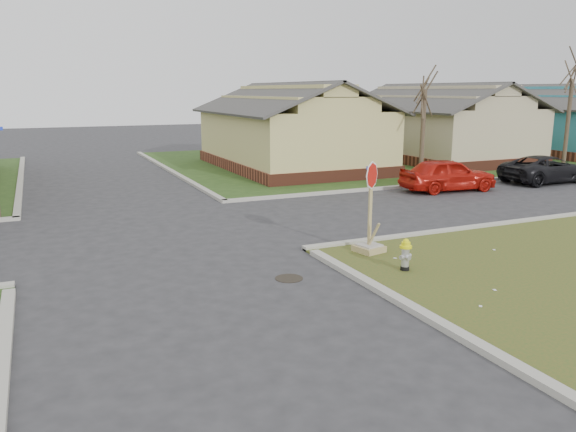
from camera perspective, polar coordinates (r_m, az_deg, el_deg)
name	(u,v)px	position (r m, az deg, el deg)	size (l,w,h in m)	color
ground	(189,285)	(12.66, -10.03, -6.93)	(120.00, 120.00, 0.00)	#2C2C2E
verge_far_right	(446,155)	(38.86, 15.73, 5.99)	(37.00, 19.00, 0.05)	#254217
curbs	(147,234)	(17.36, -14.15, -1.76)	(80.00, 40.00, 0.12)	#AAA79A
manhole	(289,278)	(12.89, 0.10, -6.35)	(0.64, 0.64, 0.01)	black
side_house_yellow	(291,128)	(30.96, 0.29, 8.90)	(7.60, 11.60, 4.70)	brown
side_house_tan	(438,124)	(36.26, 15.01, 9.02)	(7.60, 11.60, 4.70)	brown
side_house_teal	(555,120)	(43.26, 25.48, 8.75)	(7.60, 11.60, 4.70)	brown
tree_mid_right	(423,135)	(27.62, 13.51, 8.03)	(0.22, 0.22, 4.20)	#3D2F23
tree_far_right	(568,124)	(34.80, 26.54, 8.40)	(0.22, 0.22, 4.76)	#3D2F23
fire_hydrant	(406,253)	(13.48, 11.85, -3.69)	(0.29, 0.29, 0.77)	black
stop_sign	(370,233)	(14.83, 8.28, -1.68)	(0.68, 0.66, 2.40)	tan
red_sedan	(448,175)	(24.90, 15.93, 4.07)	(1.66, 4.13, 1.41)	#B7160D
dark_pickup	(547,169)	(28.84, 24.78, 4.35)	(2.08, 4.52, 1.26)	black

